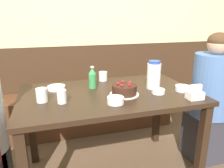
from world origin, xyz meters
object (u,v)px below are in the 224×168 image
Objects in this scene: birthday_cake at (124,90)px; soju_bottle at (92,78)px; glass_water_tall at (62,97)px; person_teal_shirt at (210,102)px; bowl_sauce_shallow at (183,88)px; water_pitcher at (154,75)px; bowl_rice_small at (158,91)px; bowl_soup_white at (56,88)px; bench_seat at (90,111)px; bowl_side_dish at (116,100)px; glass_shot_small at (42,95)px; napkin_holder at (195,94)px; glass_tumbler_short at (103,76)px.

soju_bottle reaches higher than birthday_cake.
person_teal_shirt reaches higher than glass_water_tall.
person_teal_shirt is (0.37, 0.09, -0.19)m from bowl_sauce_shallow.
birthday_cake is at bearing -163.28° from water_pitcher.
glass_water_tall is at bearing 179.13° from bowl_rice_small.
birthday_cake is 0.56m from bowl_soup_white.
bench_seat is 16.96× the size of bowl_side_dish.
person_teal_shirt reaches higher than glass_shot_small.
napkin_holder is at bearing -8.17° from bowl_side_dish.
bowl_soup_white is (-0.93, 0.50, -0.02)m from napkin_holder.
water_pitcher reaches higher than bowl_side_dish.
person_teal_shirt is (0.39, 0.27, -0.21)m from napkin_holder.
napkin_holder is at bearing 34.59° from person_teal_shirt.
water_pitcher is 0.16m from bowl_rice_small.
glass_water_tall reaches higher than bowl_rice_small.
bench_seat is 1.16m from glass_water_tall.
glass_water_tall is at bearing 162.04° from bowl_side_dish.
water_pitcher is (0.28, 0.08, 0.07)m from birthday_cake.
person_teal_shirt is at bearing -4.13° from water_pitcher.
napkin_holder is 1.09× the size of bowl_rice_small.
glass_water_tall is at bearing -135.52° from soju_bottle.
water_pitcher is 1.25× the size of soju_bottle.
soju_bottle is at bearing 130.27° from birthday_cake.
birthday_cake is 1.21× the size of soju_bottle.
bowl_rice_small is 1.06× the size of glass_shot_small.
glass_tumbler_short is at bearing 84.14° from bowl_side_dish.
bowl_side_dish is at bearing -91.12° from bench_seat.
napkin_holder reaches higher than bowl_sauce_shallow.
bench_seat is 1.15m from bowl_rice_small.
bowl_side_dish is at bearing -128.36° from birthday_cake.
glass_shot_small is (-0.11, -0.25, 0.03)m from bowl_soup_white.
soju_bottle is at bearing -98.32° from bench_seat.
birthday_cake reaches higher than bowl_sauce_shallow.
birthday_cake is 0.30m from water_pitcher.
glass_tumbler_short is at bearing -22.53° from person_teal_shirt.
birthday_cake is 1.90× the size of bowl_sauce_shallow.
soju_bottle is at bearing -9.50° from bowl_soup_white.
bowl_rice_small is (0.35, -0.96, 0.53)m from bench_seat.
glass_shot_small is at bearing 175.04° from bowl_rice_small.
birthday_cake reaches higher than bowl_side_dish.
glass_shot_small is at bearing -113.64° from bowl_soup_white.
glass_shot_small is (-0.59, 0.03, 0.01)m from birthday_cake.
glass_tumbler_short is (-0.34, 0.33, -0.07)m from water_pitcher.
glass_water_tall is (-0.91, 0.19, 0.01)m from napkin_holder.
person_teal_shirt is at bearing 2.99° from birthday_cake.
bowl_side_dish is (-0.37, -0.10, 0.01)m from bowl_rice_small.
bowl_rice_small is 0.56m from glass_tumbler_short.
glass_tumbler_short is (0.06, 0.56, 0.02)m from bowl_side_dish.
soju_bottle is 0.24m from glass_tumbler_short.
bowl_side_dish is at bearing -77.98° from soju_bottle.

